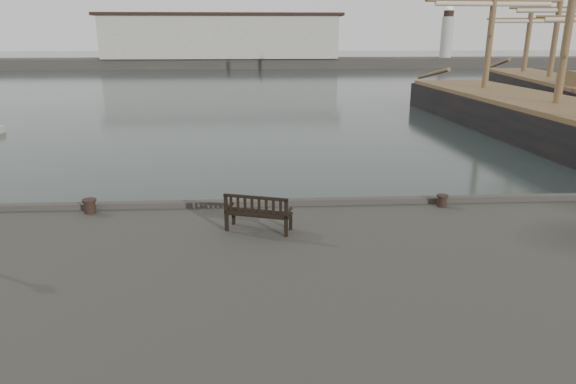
% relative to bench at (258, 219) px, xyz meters
% --- Properties ---
extents(ground, '(400.00, 400.00, 0.00)m').
position_rel_bench_xyz_m(ground, '(0.86, 2.32, -1.89)').
color(ground, black).
rests_on(ground, ground).
extents(breakwater, '(140.00, 9.50, 12.20)m').
position_rel_bench_xyz_m(breakwater, '(-3.70, 94.32, 2.41)').
color(breakwater, '#383530').
rests_on(breakwater, ground).
extents(bench, '(1.91, 1.14, 1.04)m').
position_rel_bench_xyz_m(bench, '(0.00, 0.00, 0.00)').
color(bench, black).
rests_on(bench, quay).
extents(bollard_left, '(0.47, 0.47, 0.44)m').
position_rel_bench_xyz_m(bollard_left, '(-5.10, 1.75, -0.11)').
color(bollard_left, black).
rests_on(bollard_left, quay).
extents(bollard_right, '(0.47, 0.47, 0.38)m').
position_rel_bench_xyz_m(bollard_right, '(5.78, 1.74, -0.14)').
color(bollard_right, black).
rests_on(bollard_right, quay).
extents(tall_ship_main, '(9.02, 35.94, 26.70)m').
position_rel_bench_xyz_m(tall_ship_main, '(19.56, 19.40, -1.20)').
color(tall_ship_main, black).
rests_on(tall_ship_main, ground).
extents(tall_ship_far, '(9.99, 27.83, 23.36)m').
position_rel_bench_xyz_m(tall_ship_far, '(29.33, 37.76, -1.11)').
color(tall_ship_far, black).
rests_on(tall_ship_far, ground).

